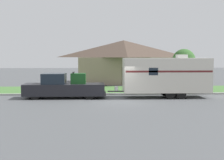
# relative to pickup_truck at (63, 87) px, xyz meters

# --- Properties ---
(ground_plane) EXTENTS (120.00, 120.00, 0.00)m
(ground_plane) POSITION_rel_pickup_truck_xyz_m (4.21, -1.95, -0.85)
(ground_plane) COLOR #515456
(curb_strip) EXTENTS (80.00, 0.30, 0.14)m
(curb_strip) POSITION_rel_pickup_truck_xyz_m (4.21, 1.80, -0.78)
(curb_strip) COLOR #999993
(curb_strip) RESTS_ON ground_plane
(lawn_strip) EXTENTS (80.00, 7.00, 0.03)m
(lawn_strip) POSITION_rel_pickup_truck_xyz_m (4.21, 5.45, -0.84)
(lawn_strip) COLOR #477538
(lawn_strip) RESTS_ON ground_plane
(house_across_street) EXTENTS (11.42, 7.38, 5.14)m
(house_across_street) POSITION_rel_pickup_truck_xyz_m (5.82, 13.45, 1.81)
(house_across_street) COLOR gray
(house_across_street) RESTS_ON ground_plane
(pickup_truck) EXTENTS (6.34, 2.00, 2.04)m
(pickup_truck) POSITION_rel_pickup_truck_xyz_m (0.00, 0.00, 0.00)
(pickup_truck) COLOR black
(pickup_truck) RESTS_ON ground_plane
(travel_trailer) EXTENTS (8.01, 2.23, 3.39)m
(travel_trailer) POSITION_rel_pickup_truck_xyz_m (8.08, -0.00, 0.92)
(travel_trailer) COLOR black
(travel_trailer) RESTS_ON ground_plane
(mailbox) EXTENTS (0.48, 0.20, 1.22)m
(mailbox) POSITION_rel_pickup_truck_xyz_m (11.81, 2.42, 0.09)
(mailbox) COLOR brown
(mailbox) RESTS_ON ground_plane
(tree_in_yard) EXTENTS (2.14, 2.14, 3.93)m
(tree_in_yard) POSITION_rel_pickup_truck_xyz_m (10.72, 4.52, 1.98)
(tree_in_yard) COLOR brown
(tree_in_yard) RESTS_ON ground_plane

